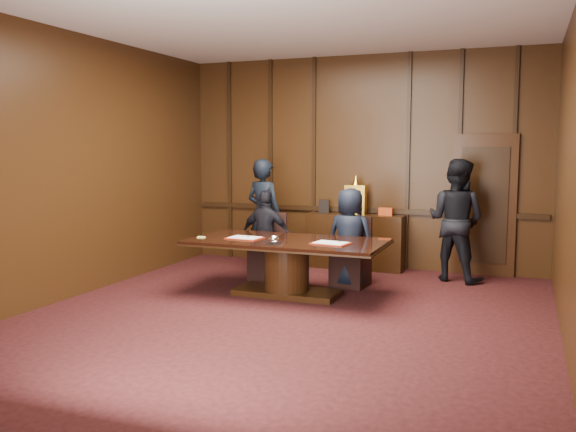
# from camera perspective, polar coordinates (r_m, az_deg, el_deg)

# --- Properties ---
(room) EXTENTS (7.00, 7.04, 3.50)m
(room) POSITION_cam_1_polar(r_m,az_deg,el_deg) (7.01, 0.31, 4.27)
(room) COLOR black
(room) RESTS_ON ground
(sideboard) EXTENTS (1.60, 0.45, 1.54)m
(sideboard) POSITION_cam_1_polar(r_m,az_deg,el_deg) (10.12, 6.31, -2.16)
(sideboard) COLOR black
(sideboard) RESTS_ON ground
(conference_table) EXTENTS (2.62, 1.32, 0.76)m
(conference_table) POSITION_cam_1_polar(r_m,az_deg,el_deg) (8.20, -0.11, -3.96)
(conference_table) COLOR black
(conference_table) RESTS_ON ground
(folder_left) EXTENTS (0.48, 0.37, 0.02)m
(folder_left) POSITION_cam_1_polar(r_m,az_deg,el_deg) (8.29, -4.06, -2.05)
(folder_left) COLOR #9B220E
(folder_left) RESTS_ON conference_table
(folder_right) EXTENTS (0.50, 0.40, 0.02)m
(folder_right) POSITION_cam_1_polar(r_m,az_deg,el_deg) (7.83, 4.03, -2.55)
(folder_right) COLOR #9B220E
(folder_right) RESTS_ON conference_table
(inkstand) EXTENTS (0.20, 0.14, 0.12)m
(inkstand) POSITION_cam_1_polar(r_m,az_deg,el_deg) (7.74, -1.33, -2.30)
(inkstand) COLOR white
(inkstand) RESTS_ON conference_table
(notepad) EXTENTS (0.11, 0.08, 0.01)m
(notepad) POSITION_cam_1_polar(r_m,az_deg,el_deg) (8.43, -8.12, -1.96)
(notepad) COLOR #F9E47A
(notepad) RESTS_ON conference_table
(chair_left) EXTENTS (0.51, 0.51, 0.99)m
(chair_left) POSITION_cam_1_polar(r_m,az_deg,el_deg) (9.28, -1.88, -4.11)
(chair_left) COLOR black
(chair_left) RESTS_ON ground
(chair_right) EXTENTS (0.53, 0.53, 0.99)m
(chair_right) POSITION_cam_1_polar(r_m,az_deg,el_deg) (8.85, 5.93, -4.65)
(chair_right) COLOR black
(chair_right) RESTS_ON ground
(signatory_left) EXTENTS (0.80, 0.34, 1.36)m
(signatory_left) POSITION_cam_1_polar(r_m,az_deg,el_deg) (9.14, -2.07, -1.82)
(signatory_left) COLOR black
(signatory_left) RESTS_ON ground
(signatory_right) EXTENTS (0.74, 0.53, 1.42)m
(signatory_right) POSITION_cam_1_polar(r_m,az_deg,el_deg) (8.71, 5.81, -2.04)
(signatory_right) COLOR black
(signatory_right) RESTS_ON ground
(witness_left) EXTENTS (0.76, 0.61, 1.81)m
(witness_left) POSITION_cam_1_polar(r_m,az_deg,el_deg) (9.82, -2.25, 0.08)
(witness_left) COLOR black
(witness_left) RESTS_ON ground
(witness_right) EXTENTS (1.07, 0.95, 1.82)m
(witness_right) POSITION_cam_1_polar(r_m,az_deg,el_deg) (9.41, 15.45, -0.38)
(witness_right) COLOR black
(witness_right) RESTS_ON ground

